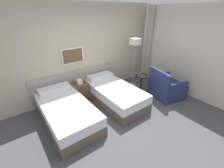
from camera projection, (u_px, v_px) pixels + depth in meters
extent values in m
plane|color=#47474C|center=(126.00, 122.00, 3.68)|extent=(16.00, 16.00, 0.00)
cube|color=#B7AD99|center=(84.00, 52.00, 4.48)|extent=(10.00, 0.06, 2.70)
cube|color=gray|center=(76.00, 84.00, 4.64)|extent=(2.61, 0.04, 0.86)
cube|color=white|center=(73.00, 56.00, 4.25)|extent=(0.64, 0.03, 0.44)
cube|color=brown|center=(73.00, 56.00, 4.24)|extent=(0.58, 0.01, 0.38)
cube|color=white|center=(202.00, 54.00, 4.24)|extent=(0.06, 4.42, 2.70)
cube|color=beige|center=(201.00, 56.00, 4.23)|extent=(0.03, 4.07, 2.64)
cube|color=#A8A393|center=(148.00, 45.00, 5.52)|extent=(0.10, 0.24, 2.64)
cube|color=brown|center=(68.00, 117.00, 3.66)|extent=(1.01, 1.97, 0.27)
cube|color=silver|center=(66.00, 108.00, 3.55)|extent=(1.00, 1.95, 0.24)
cube|color=silver|center=(55.00, 89.00, 4.01)|extent=(0.81, 0.34, 0.13)
cube|color=brown|center=(114.00, 98.00, 4.43)|extent=(1.01, 1.97, 0.27)
cube|color=silver|center=(114.00, 91.00, 4.32)|extent=(1.00, 1.95, 0.24)
cube|color=silver|center=(100.00, 76.00, 4.78)|extent=(0.81, 0.34, 0.13)
cube|color=brown|center=(81.00, 92.00, 4.52)|extent=(0.46, 0.44, 0.53)
cube|color=beige|center=(79.00, 82.00, 4.37)|extent=(0.14, 0.14, 0.14)
cylinder|color=#9E9993|center=(132.00, 84.00, 5.55)|extent=(0.24, 0.24, 0.02)
cylinder|color=#9E9993|center=(134.00, 65.00, 5.22)|extent=(0.02, 0.02, 1.44)
cube|color=beige|center=(135.00, 42.00, 4.85)|extent=(0.28, 0.28, 0.20)
cylinder|color=black|center=(140.00, 91.00, 5.06)|extent=(0.27, 0.27, 0.01)
cylinder|color=black|center=(141.00, 84.00, 4.93)|extent=(0.05, 0.05, 0.56)
cylinder|color=black|center=(142.00, 76.00, 4.80)|extent=(0.41, 0.41, 0.02)
cube|color=navy|center=(167.00, 90.00, 4.71)|extent=(1.01, 1.05, 0.45)
cube|color=navy|center=(160.00, 78.00, 4.39)|extent=(0.32, 0.87, 0.46)
cube|color=navy|center=(178.00, 86.00, 4.25)|extent=(0.70, 0.26, 0.18)
cube|color=navy|center=(160.00, 76.00, 4.90)|extent=(0.70, 0.26, 0.18)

